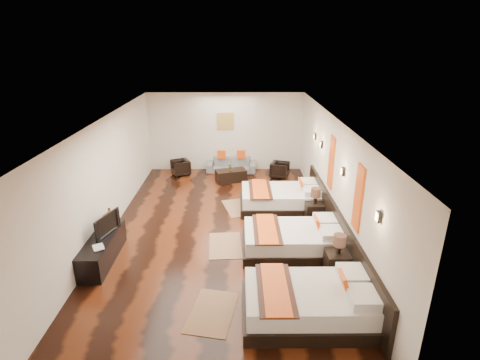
{
  "coord_description": "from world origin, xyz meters",
  "views": [
    {
      "loc": [
        0.43,
        -8.42,
        4.54
      ],
      "look_at": [
        0.49,
        0.68,
        1.1
      ],
      "focal_mm": 28.05,
      "sensor_mm": 36.0,
      "label": 1
    }
  ],
  "objects_px": {
    "figurine": "(110,216)",
    "coffee_table": "(231,176)",
    "nightstand_a": "(337,261)",
    "nightstand_b": "(314,210)",
    "tv_console": "(103,249)",
    "armchair_right": "(280,170)",
    "bed_far": "(282,198)",
    "armchair_left": "(180,167)",
    "bed_near": "(312,302)",
    "sofa": "(231,165)",
    "table_plant": "(231,167)",
    "tv": "(104,224)",
    "bed_mid": "(294,240)",
    "book": "(93,249)"
  },
  "relations": [
    {
      "from": "nightstand_b",
      "to": "armchair_left",
      "type": "relative_size",
      "value": 1.56
    },
    {
      "from": "nightstand_a",
      "to": "nightstand_b",
      "type": "xyz_separation_m",
      "value": [
        0.0,
        2.42,
        0.01
      ]
    },
    {
      "from": "figurine",
      "to": "coffee_table",
      "type": "height_order",
      "value": "figurine"
    },
    {
      "from": "bed_mid",
      "to": "nightstand_a",
      "type": "xyz_separation_m",
      "value": [
        0.75,
        -0.93,
        0.03
      ]
    },
    {
      "from": "armchair_left",
      "to": "coffee_table",
      "type": "xyz_separation_m",
      "value": [
        1.8,
        -0.64,
        -0.07
      ]
    },
    {
      "from": "tv_console",
      "to": "armchair_right",
      "type": "relative_size",
      "value": 3.0
    },
    {
      "from": "nightstand_b",
      "to": "tv_console",
      "type": "distance_m",
      "value": 5.27
    },
    {
      "from": "tv",
      "to": "nightstand_b",
      "type": "bearing_deg",
      "value": -53.9
    },
    {
      "from": "tv_console",
      "to": "armchair_left",
      "type": "height_order",
      "value": "same"
    },
    {
      "from": "bed_far",
      "to": "armchair_left",
      "type": "relative_size",
      "value": 3.85
    },
    {
      "from": "nightstand_a",
      "to": "armchair_left",
      "type": "relative_size",
      "value": 1.53
    },
    {
      "from": "bed_near",
      "to": "coffee_table",
      "type": "height_order",
      "value": "bed_near"
    },
    {
      "from": "bed_near",
      "to": "sofa",
      "type": "distance_m",
      "value": 7.76
    },
    {
      "from": "nightstand_b",
      "to": "armchair_right",
      "type": "xyz_separation_m",
      "value": [
        -0.55,
        3.39,
        -0.06
      ]
    },
    {
      "from": "bed_far",
      "to": "sofa",
      "type": "height_order",
      "value": "bed_far"
    },
    {
      "from": "figurine",
      "to": "armchair_right",
      "type": "relative_size",
      "value": 0.63
    },
    {
      "from": "tv_console",
      "to": "armchair_left",
      "type": "xyz_separation_m",
      "value": [
        0.91,
        5.47,
        -0.0
      ]
    },
    {
      "from": "tv_console",
      "to": "nightstand_b",
      "type": "bearing_deg",
      "value": 20.2
    },
    {
      "from": "nightstand_b",
      "to": "armchair_right",
      "type": "relative_size",
      "value": 1.57
    },
    {
      "from": "sofa",
      "to": "book",
      "type": "bearing_deg",
      "value": -110.26
    },
    {
      "from": "sofa",
      "to": "table_plant",
      "type": "height_order",
      "value": "table_plant"
    },
    {
      "from": "bed_near",
      "to": "armchair_right",
      "type": "distance_m",
      "value": 7.03
    },
    {
      "from": "nightstand_a",
      "to": "coffee_table",
      "type": "distance_m",
      "value": 5.87
    },
    {
      "from": "bed_far",
      "to": "tv",
      "type": "height_order",
      "value": "tv"
    },
    {
      "from": "nightstand_b",
      "to": "armchair_right",
      "type": "bearing_deg",
      "value": 99.15
    },
    {
      "from": "bed_near",
      "to": "coffee_table",
      "type": "bearing_deg",
      "value": 102.69
    },
    {
      "from": "sofa",
      "to": "armchair_right",
      "type": "distance_m",
      "value": 1.8
    },
    {
      "from": "nightstand_a",
      "to": "book",
      "type": "distance_m",
      "value": 4.95
    },
    {
      "from": "bed_mid",
      "to": "armchair_right",
      "type": "xyz_separation_m",
      "value": [
        0.2,
        4.87,
        -0.02
      ]
    },
    {
      "from": "bed_near",
      "to": "tv_console",
      "type": "height_order",
      "value": "bed_near"
    },
    {
      "from": "sofa",
      "to": "table_plant",
      "type": "xyz_separation_m",
      "value": [
        -0.0,
        -1.04,
        0.27
      ]
    },
    {
      "from": "armchair_right",
      "to": "nightstand_b",
      "type": "bearing_deg",
      "value": -151.49
    },
    {
      "from": "bed_far",
      "to": "sofa",
      "type": "xyz_separation_m",
      "value": [
        -1.5,
        3.15,
        -0.05
      ]
    },
    {
      "from": "nightstand_a",
      "to": "nightstand_b",
      "type": "distance_m",
      "value": 2.42
    },
    {
      "from": "coffee_table",
      "to": "armchair_right",
      "type": "bearing_deg",
      "value": 12.55
    },
    {
      "from": "bed_far",
      "to": "armchair_right",
      "type": "height_order",
      "value": "bed_far"
    },
    {
      "from": "nightstand_b",
      "to": "coffee_table",
      "type": "height_order",
      "value": "nightstand_b"
    },
    {
      "from": "tv_console",
      "to": "nightstand_a",
      "type": "bearing_deg",
      "value": -6.88
    },
    {
      "from": "bed_far",
      "to": "nightstand_b",
      "type": "distance_m",
      "value": 1.11
    },
    {
      "from": "book",
      "to": "nightstand_b",
      "type": "bearing_deg",
      "value": 24.87
    },
    {
      "from": "nightstand_a",
      "to": "book",
      "type": "bearing_deg",
      "value": 178.57
    },
    {
      "from": "nightstand_b",
      "to": "tv_console",
      "type": "relative_size",
      "value": 0.52
    },
    {
      "from": "nightstand_a",
      "to": "sofa",
      "type": "height_order",
      "value": "nightstand_a"
    },
    {
      "from": "bed_mid",
      "to": "coffee_table",
      "type": "height_order",
      "value": "bed_mid"
    },
    {
      "from": "armchair_right",
      "to": "coffee_table",
      "type": "height_order",
      "value": "armchair_right"
    },
    {
      "from": "coffee_table",
      "to": "bed_far",
      "type": "bearing_deg",
      "value": -55.56
    },
    {
      "from": "sofa",
      "to": "armchair_left",
      "type": "xyz_separation_m",
      "value": [
        -1.8,
        -0.33,
        0.02
      ]
    },
    {
      "from": "armchair_left",
      "to": "bed_near",
      "type": "bearing_deg",
      "value": -0.73
    },
    {
      "from": "nightstand_a",
      "to": "armchair_left",
      "type": "bearing_deg",
      "value": 123.66
    },
    {
      "from": "tv_console",
      "to": "bed_near",
      "type": "bearing_deg",
      "value": -23.41
    }
  ]
}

